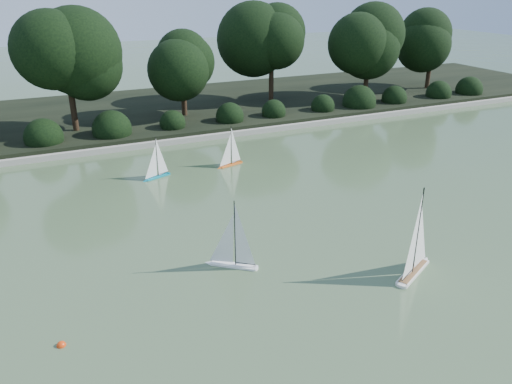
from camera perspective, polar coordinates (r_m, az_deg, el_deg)
ground at (r=9.39m, az=6.62°, el=-9.61°), size 80.00×80.00×0.00m
pond_coping at (r=17.00m, az=-8.99°, el=5.86°), size 40.00×0.35×0.18m
far_bank at (r=20.74m, az=-12.09°, el=8.93°), size 40.00×8.00×0.30m
tree_line at (r=19.09m, az=-7.89°, el=15.65°), size 26.31×3.93×4.39m
shrub_hedge at (r=17.74m, az=-9.87°, el=7.73°), size 29.10×1.10×1.10m
sailboat_white_a at (r=9.55m, az=-3.09°, el=-7.22°), size 0.93×0.78×1.48m
sailboat_white_b at (r=9.81m, az=17.90°, el=-7.17°), size 1.28×0.80×1.86m
sailboat_orange at (r=14.66m, az=-3.12°, el=3.74°), size 0.92×0.39×1.26m
sailboat_teal at (r=13.99m, az=-11.47°, el=2.31°), size 0.89×0.43×1.24m
race_buoy at (r=8.34m, az=-21.35°, el=-16.03°), size 0.14×0.14×0.14m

